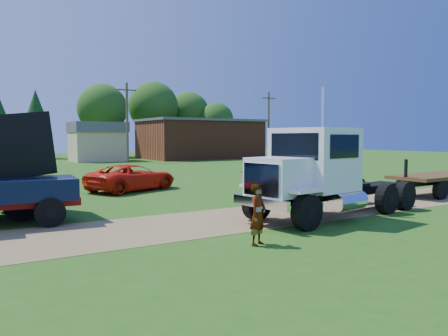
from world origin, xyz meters
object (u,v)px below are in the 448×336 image
orange_pickup (132,177)px  white_semi_tractor (316,173)px  flatbed_trailer (447,178)px  spectator_a (258,215)px

orange_pickup → white_semi_tractor: bearing=171.8°
orange_pickup → flatbed_trailer: flatbed_trailer is taller
white_semi_tractor → orange_pickup: (-2.82, 11.35, -0.92)m
orange_pickup → flatbed_trailer: size_ratio=0.70×
flatbed_trailer → spectator_a: flatbed_trailer is taller
spectator_a → white_semi_tractor: bearing=0.0°
white_semi_tractor → spectator_a: 4.59m
white_semi_tractor → spectator_a: bearing=-161.4°
orange_pickup → spectator_a: bearing=152.7°
white_semi_tractor → spectator_a: white_semi_tractor is taller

